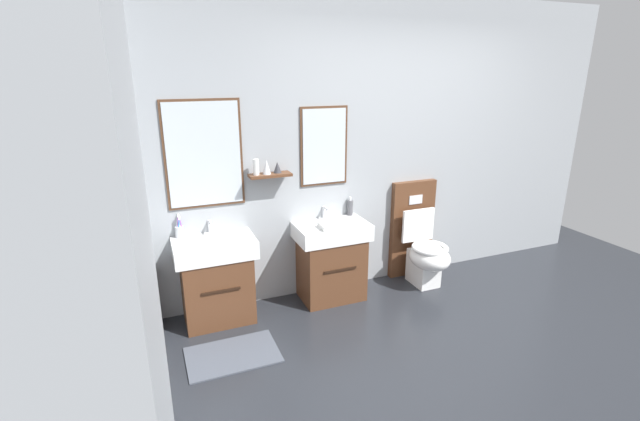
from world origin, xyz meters
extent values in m
cube|color=#23262B|center=(0.00, 0.00, -0.05)|extent=(5.98, 4.79, 0.10)
cube|color=#999EA3|center=(0.00, 1.73, 1.35)|extent=(4.78, 0.12, 2.71)
cube|color=#4C301E|center=(-1.81, 1.67, 1.40)|extent=(0.62, 0.02, 0.88)
cube|color=silver|center=(-1.81, 1.66, 1.40)|extent=(0.58, 0.01, 0.84)
cube|color=#4C301E|center=(-0.76, 1.67, 1.40)|extent=(0.45, 0.02, 0.70)
cube|color=silver|center=(-0.76, 1.66, 1.40)|extent=(0.41, 0.01, 0.66)
cube|color=#56331E|center=(-1.28, 1.59, 1.20)|extent=(0.36, 0.14, 0.02)
cylinder|color=white|center=(-1.40, 1.59, 1.28)|extent=(0.05, 0.05, 0.13)
cone|color=silver|center=(-1.31, 1.59, 1.28)|extent=(0.07, 0.07, 0.12)
cone|color=#333338|center=(-1.21, 1.61, 1.26)|extent=(0.07, 0.07, 0.09)
cube|color=#999EA3|center=(-2.33, 0.00, 1.35)|extent=(0.12, 3.59, 2.71)
cube|color=#474C56|center=(-1.81, 0.93, 0.01)|extent=(0.68, 0.44, 0.01)
cube|color=#56331E|center=(-1.81, 1.50, 0.30)|extent=(0.56, 0.42, 0.59)
cube|color=black|center=(-1.81, 1.28, 0.37)|extent=(0.31, 0.01, 0.02)
cube|color=white|center=(-1.81, 1.50, 0.66)|extent=(0.66, 0.44, 0.14)
cube|color=silver|center=(-1.81, 1.47, 0.72)|extent=(0.41, 0.24, 0.03)
cylinder|color=silver|center=(-1.81, 1.66, 0.79)|extent=(0.03, 0.03, 0.11)
cylinder|color=silver|center=(-1.81, 1.61, 0.84)|extent=(0.02, 0.11, 0.02)
cube|color=#56331E|center=(-0.76, 1.50, 0.30)|extent=(0.56, 0.42, 0.59)
cube|color=black|center=(-0.76, 1.28, 0.37)|extent=(0.31, 0.01, 0.02)
cube|color=white|center=(-0.76, 1.50, 0.66)|extent=(0.66, 0.44, 0.14)
cube|color=silver|center=(-0.76, 1.47, 0.72)|extent=(0.41, 0.24, 0.03)
cylinder|color=silver|center=(-0.76, 1.66, 0.79)|extent=(0.03, 0.03, 0.11)
cylinder|color=silver|center=(-0.76, 1.61, 0.84)|extent=(0.02, 0.11, 0.02)
cube|color=#56331E|center=(0.20, 1.66, 0.50)|extent=(0.48, 0.10, 1.00)
cube|color=silver|center=(0.20, 1.60, 0.82)|extent=(0.15, 0.01, 0.09)
cube|color=white|center=(0.20, 1.39, 0.17)|extent=(0.22, 0.30, 0.34)
ellipsoid|color=white|center=(0.20, 1.31, 0.32)|extent=(0.37, 0.46, 0.24)
torus|color=white|center=(0.20, 1.31, 0.42)|extent=(0.35, 0.35, 0.04)
cube|color=white|center=(0.20, 1.53, 0.57)|extent=(0.35, 0.03, 0.33)
cylinder|color=silver|center=(-2.06, 1.63, 0.78)|extent=(0.07, 0.07, 0.09)
cylinder|color=purple|center=(-2.04, 1.63, 0.84)|extent=(0.03, 0.03, 0.17)
cube|color=white|center=(-2.05, 1.62, 0.92)|extent=(0.02, 0.02, 0.03)
cylinder|color=purple|center=(-2.06, 1.65, 0.84)|extent=(0.03, 0.03, 0.16)
cube|color=white|center=(-2.05, 1.66, 0.92)|extent=(0.02, 0.02, 0.03)
cylinder|color=#2D84DB|center=(-2.06, 1.62, 0.83)|extent=(0.03, 0.01, 0.15)
cube|color=white|center=(-2.05, 1.62, 0.91)|extent=(0.02, 0.02, 0.03)
cylinder|color=#4C4C51|center=(-0.50, 1.64, 0.81)|extent=(0.06, 0.06, 0.14)
cylinder|color=silver|center=(-0.50, 1.64, 0.90)|extent=(0.02, 0.02, 0.04)
cube|color=white|center=(-0.80, 1.38, 0.76)|extent=(0.22, 0.16, 0.04)
camera|label=1|loc=(-2.26, -1.96, 2.06)|focal=24.86mm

